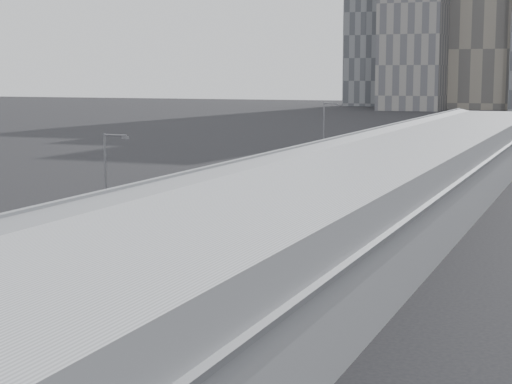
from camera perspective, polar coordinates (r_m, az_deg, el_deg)
The scene contains 16 objects.
sidewalk at distance 65.40m, azimuth 4.15°, elevation -3.23°, with size 10.00×170.00×0.12m, color gray.
lane_line at distance 69.30m, azimuth -4.15°, elevation -2.64°, with size 0.12×160.00×0.02m, color gold.
depot at distance 63.73m, azimuth 7.60°, elevation -0.42°, with size 12.45×160.40×7.20m.
bus_2 at distance 49.73m, azimuth -11.51°, elevation -5.21°, with size 3.33×12.30×3.55m.
bus_3 at distance 62.65m, azimuth -3.10°, elevation -2.27°, with size 3.35×13.17×3.81m.
bus_4 at distance 72.79m, azimuth 0.06°, elevation -0.88°, with size 3.02×12.76×3.70m.
bus_5 at distance 87.49m, azimuth 4.46°, elevation 0.64°, with size 3.06×13.50×3.93m.
bus_6 at distance 98.93m, azimuth 6.28°, elevation 1.39°, with size 2.83×12.66×3.69m.
bus_7 at distance 115.02m, azimuth 8.73°, elevation 2.20°, with size 2.94×12.11×3.51m.
tree_1 at distance 46.30m, azimuth -8.42°, elevation -3.58°, with size 2.43×2.43×4.72m.
tree_2 at distance 67.55m, azimuth 1.80°, elevation 0.02°, with size 2.58×2.58×4.71m.
tree_3 at distance 92.57m, azimuth 7.75°, elevation 2.29°, with size 1.74×1.74×4.67m.
street_lamp_near at distance 62.16m, azimuth -9.83°, elevation 0.61°, with size 2.04×0.22×8.43m.
street_lamp_far at distance 110.40m, azimuth 4.63°, elevation 3.98°, with size 2.04×0.22×9.04m.
shipping_container at distance 118.13m, azimuth 5.49°, elevation 2.25°, with size 2.49×5.77×2.30m, color #123D1E.
suv at distance 139.31m, azimuth 8.89°, elevation 2.92°, with size 2.91×6.31×1.75m, color black.
Camera 1 is at (28.69, -6.10, 12.59)m, focal length 60.00 mm.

